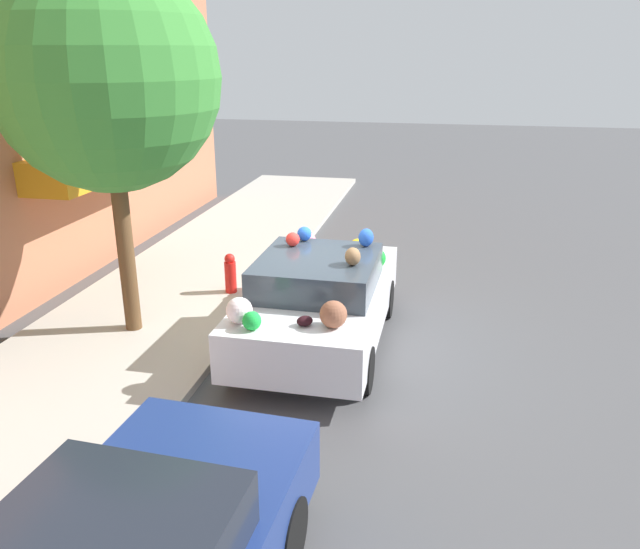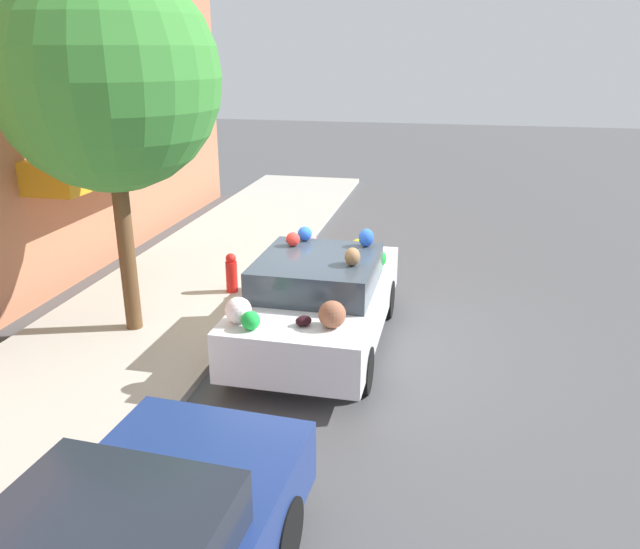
{
  "view_description": "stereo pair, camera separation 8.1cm",
  "coord_description": "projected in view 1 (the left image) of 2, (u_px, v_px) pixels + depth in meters",
  "views": [
    {
      "loc": [
        -8.19,
        -1.88,
        4.12
      ],
      "look_at": [
        0.0,
        -0.18,
        1.09
      ],
      "focal_mm": 35.0,
      "sensor_mm": 36.0,
      "label": 1
    },
    {
      "loc": [
        -8.18,
        -1.96,
        4.12
      ],
      "look_at": [
        0.0,
        -0.18,
        1.09
      ],
      "focal_mm": 35.0,
      "sensor_mm": 36.0,
      "label": 2
    }
  ],
  "objects": [
    {
      "name": "fire_hydrant",
      "position": [
        230.0,
        273.0,
        10.82
      ],
      "size": [
        0.2,
        0.2,
        0.7
      ],
      "color": "red",
      "rests_on": "sidewalk_curb"
    },
    {
      "name": "art_car",
      "position": [
        320.0,
        298.0,
        8.98
      ],
      "size": [
        3.96,
        1.9,
        1.67
      ],
      "rotation": [
        0.0,
        0.0,
        -0.01
      ],
      "color": "silver",
      "rests_on": "ground"
    },
    {
      "name": "ground_plane",
      "position": [
        308.0,
        342.0,
        9.3
      ],
      "size": [
        60.0,
        60.0,
        0.0
      ],
      "primitive_type": "plane",
      "color": "#4C4C4F"
    },
    {
      "name": "street_tree",
      "position": [
        107.0,
        78.0,
        8.28
      ],
      "size": [
        3.05,
        3.05,
        5.18
      ],
      "color": "brown",
      "rests_on": "sidewalk_curb"
    },
    {
      "name": "sidewalk_curb",
      "position": [
        141.0,
        324.0,
        9.8
      ],
      "size": [
        24.0,
        3.2,
        0.12
      ],
      "color": "#B2ADA3",
      "rests_on": "ground"
    }
  ]
}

